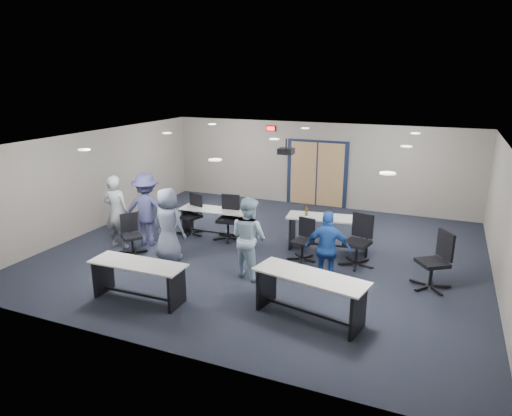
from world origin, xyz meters
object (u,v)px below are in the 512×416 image
at_px(chair_back_b, 228,218).
at_px(person_back, 147,210).
at_px(chair_loose_left, 132,235).
at_px(table_front_left, 138,275).
at_px(chair_back_d, 357,241).
at_px(table_back_left, 215,218).
at_px(chair_back_c, 302,240).
at_px(chair_loose_right, 433,261).
at_px(chair_back_a, 190,215).
at_px(person_lightblue, 249,237).
at_px(person_navy, 328,249).
at_px(table_back_right, 329,227).
at_px(person_plaid, 168,224).
at_px(person_gray, 116,212).
at_px(table_front_right, 310,289).

height_order(chair_back_b, person_back, person_back).
height_order(chair_loose_left, person_back, person_back).
distance_m(table_front_left, chair_back_d, 4.76).
height_order(table_back_left, chair_back_b, chair_back_b).
distance_m(chair_back_c, chair_loose_right, 2.83).
distance_m(table_back_left, chair_back_a, 0.68).
relative_size(person_lightblue, person_navy, 1.10).
bearing_deg(chair_back_a, table_back_left, 29.41).
distance_m(table_back_left, table_back_right, 3.04).
bearing_deg(chair_back_d, chair_back_c, -159.35).
height_order(person_plaid, person_lightblue, person_lightblue).
xyz_separation_m(table_back_left, chair_back_a, (-0.66, -0.15, 0.04)).
xyz_separation_m(chair_back_a, person_navy, (4.14, -1.62, 0.24)).
relative_size(table_back_left, person_gray, 1.01).
bearing_deg(person_gray, person_plaid, 167.58).
bearing_deg(chair_back_b, person_gray, -151.86).
relative_size(person_lightblue, person_back, 0.95).
height_order(table_front_left, chair_back_a, chair_back_a).
relative_size(chair_back_b, person_plaid, 0.68).
relative_size(table_front_right, chair_back_c, 2.17).
bearing_deg(table_back_right, chair_back_c, -121.72).
bearing_deg(table_back_right, person_back, -169.52).
bearing_deg(table_front_right, person_gray, 175.65).
height_order(table_front_left, table_back_right, table_back_right).
bearing_deg(chair_back_d, chair_back_b, -174.52).
relative_size(table_front_left, chair_loose_left, 1.93).
relative_size(table_front_left, table_back_left, 1.01).
distance_m(chair_back_d, chair_loose_right, 1.68).
height_order(table_front_right, table_back_right, table_back_right).
height_order(table_back_right, person_gray, person_gray).
xyz_separation_m(table_front_left, chair_back_a, (-1.02, 3.61, 0.03)).
bearing_deg(chair_back_d, person_plaid, -149.67).
relative_size(chair_loose_right, person_back, 0.64).
bearing_deg(person_plaid, person_lightblue, -177.28).
bearing_deg(table_front_left, chair_back_c, 52.06).
relative_size(chair_back_c, person_back, 0.53).
relative_size(table_front_right, chair_loose_left, 2.17).
bearing_deg(person_back, chair_back_d, 169.38).
relative_size(table_front_left, chair_back_b, 1.63).
bearing_deg(person_lightblue, person_gray, 18.14).
relative_size(chair_back_c, chair_loose_right, 0.82).
xyz_separation_m(table_front_right, chair_back_d, (0.32, 2.65, 0.02)).
distance_m(chair_back_d, person_back, 5.16).
distance_m(chair_back_b, chair_loose_left, 2.45).
distance_m(chair_back_a, chair_back_c, 3.34).
xyz_separation_m(chair_loose_right, person_plaid, (-5.66, -0.75, 0.26)).
xyz_separation_m(table_front_left, chair_back_b, (0.08, 3.66, 0.06)).
distance_m(table_back_left, person_navy, 3.92).
bearing_deg(table_back_left, chair_back_b, -15.24).
distance_m(table_front_left, table_back_right, 4.78).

